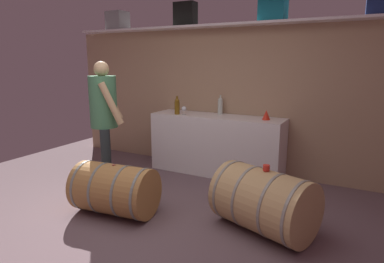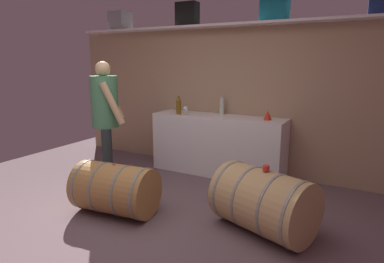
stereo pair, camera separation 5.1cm
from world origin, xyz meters
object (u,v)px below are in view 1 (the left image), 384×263
(red_funnel, at_px, (266,115))
(tasting_cup, at_px, (266,168))
(work_cabinet, at_px, (216,145))
(wine_bottle_amber, at_px, (177,106))
(toolcase_black, at_px, (185,14))
(toolcase_navy, at_px, (384,2))
(winemaker_pouring, at_px, (104,111))
(wine_barrel_far, at_px, (115,189))
(wine_barrel_near, at_px, (264,201))
(toolcase_teal, at_px, (273,9))
(wine_glass, at_px, (184,109))
(wine_bottle_clear, at_px, (220,105))
(toolcase_grey, at_px, (118,21))

(red_funnel, bearing_deg, tasting_cup, -74.09)
(work_cabinet, bearing_deg, wine_bottle_amber, -165.78)
(toolcase_black, bearing_deg, toolcase_navy, -1.91)
(toolcase_black, xyz_separation_m, winemaker_pouring, (-0.49, -1.31, -1.32))
(red_funnel, distance_m, wine_barrel_far, 2.21)
(wine_barrel_far, distance_m, winemaker_pouring, 1.16)
(work_cabinet, distance_m, wine_barrel_near, 1.76)
(toolcase_teal, bearing_deg, wine_bottle_amber, -163.64)
(toolcase_navy, bearing_deg, red_funnel, -175.21)
(wine_glass, xyz_separation_m, tasting_cup, (1.58, -1.22, -0.30))
(wine_bottle_clear, relative_size, wine_barrel_near, 0.26)
(work_cabinet, distance_m, winemaker_pouring, 1.68)
(wine_glass, relative_size, wine_barrel_far, 0.14)
(red_funnel, relative_size, wine_barrel_far, 0.14)
(work_cabinet, height_order, wine_bottle_amber, wine_bottle_amber)
(toolcase_teal, distance_m, wine_glass, 1.82)
(red_funnel, height_order, winemaker_pouring, winemaker_pouring)
(toolcase_black, relative_size, tasting_cup, 5.36)
(wine_barrel_near, bearing_deg, tasting_cup, 19.41)
(toolcase_grey, bearing_deg, toolcase_black, 1.93)
(toolcase_teal, xyz_separation_m, tasting_cup, (0.41, -1.54, -1.66))
(toolcase_black, height_order, winemaker_pouring, toolcase_black)
(toolcase_navy, bearing_deg, toolcase_teal, 177.60)
(toolcase_black, distance_m, winemaker_pouring, 1.92)
(toolcase_grey, bearing_deg, winemaker_pouring, -56.30)
(red_funnel, distance_m, tasting_cup, 1.46)
(wine_bottle_amber, bearing_deg, toolcase_black, 95.04)
(wine_glass, bearing_deg, wine_barrel_far, -89.08)
(toolcase_black, relative_size, work_cabinet, 0.18)
(wine_glass, bearing_deg, wine_bottle_clear, 35.33)
(work_cabinet, relative_size, tasting_cup, 30.43)
(toolcase_teal, height_order, wine_bottle_amber, toolcase_teal)
(wine_bottle_clear, xyz_separation_m, wine_barrel_far, (-0.42, -1.91, -0.72))
(toolcase_grey, bearing_deg, wine_barrel_near, -25.05)
(toolcase_navy, relative_size, work_cabinet, 0.18)
(toolcase_grey, bearing_deg, wine_glass, -10.45)
(toolcase_grey, distance_m, wine_bottle_clear, 2.30)
(toolcase_grey, height_order, wine_bottle_clear, toolcase_grey)
(red_funnel, xyz_separation_m, wine_barrel_far, (-1.16, -1.76, -0.66))
(toolcase_teal, bearing_deg, wine_barrel_far, -118.37)
(red_funnel, height_order, wine_barrel_near, red_funnel)
(wine_bottle_clear, height_order, tasting_cup, wine_bottle_clear)
(toolcase_grey, xyz_separation_m, toolcase_navy, (3.87, 0.00, -0.00))
(toolcase_teal, relative_size, red_funnel, 2.64)
(toolcase_teal, bearing_deg, winemaker_pouring, -141.62)
(wine_bottle_amber, distance_m, red_funnel, 1.32)
(toolcase_grey, relative_size, wine_barrel_far, 0.33)
(wine_glass, height_order, wine_barrel_far, wine_glass)
(work_cabinet, distance_m, wine_glass, 0.71)
(toolcase_black, height_order, work_cabinet, toolcase_black)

